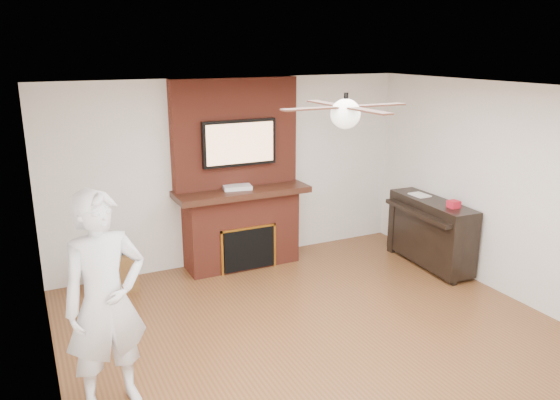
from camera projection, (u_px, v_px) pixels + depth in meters
name	position (u px, v px, depth m)	size (l,w,h in m)	color
room_shell	(342.00, 231.00, 4.99)	(5.36, 5.86, 2.86)	#59341A
fireplace	(239.00, 193.00, 7.27)	(1.78, 0.64, 2.50)	maroon
tv	(239.00, 143.00, 7.04)	(1.00, 0.08, 0.60)	black
ceiling_fan	(346.00, 113.00, 4.70)	(1.21, 1.21, 0.31)	black
person	(106.00, 303.00, 4.32)	(0.68, 0.45, 1.85)	silver
side_table	(116.00, 268.00, 6.71)	(0.51, 0.51, 0.55)	brown
piano	(430.00, 231.00, 7.33)	(0.59, 1.43, 1.01)	black
cable_box	(237.00, 187.00, 7.13)	(0.36, 0.21, 0.05)	silver
candle_orange	(240.00, 266.00, 7.28)	(0.08, 0.08, 0.10)	#E24A1A
candle_green	(250.00, 265.00, 7.36)	(0.07, 0.07, 0.08)	#3E9039
candle_cream	(249.00, 263.00, 7.35)	(0.08, 0.08, 0.12)	#C4B59C
candle_blue	(253.00, 263.00, 7.41)	(0.06, 0.06, 0.09)	teal
candle_blue_extra	(256.00, 263.00, 7.42)	(0.06, 0.06, 0.09)	teal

